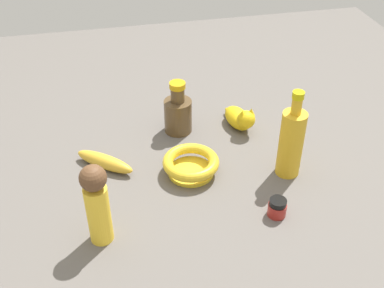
{
  "coord_description": "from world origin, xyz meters",
  "views": [
    {
      "loc": [
        -0.21,
        -0.96,
        0.81
      ],
      "look_at": [
        0.0,
        0.0,
        0.09
      ],
      "focal_mm": 44.88,
      "sensor_mm": 36.0,
      "label": 1
    }
  ],
  "objects_px": {
    "person_figure_adult": "(97,203)",
    "bowl": "(191,164)",
    "bottle_short": "(177,113)",
    "bottle_tall": "(291,142)",
    "nail_polish_jar": "(277,208)",
    "cat_figurine": "(240,118)",
    "banana": "(105,162)"
  },
  "relations": [
    {
      "from": "bowl",
      "to": "bottle_tall",
      "type": "distance_m",
      "value": 0.26
    },
    {
      "from": "bottle_tall",
      "to": "person_figure_adult",
      "type": "bearing_deg",
      "value": -165.14
    },
    {
      "from": "nail_polish_jar",
      "to": "cat_figurine",
      "type": "bearing_deg",
      "value": 86.91
    },
    {
      "from": "person_figure_adult",
      "to": "bottle_short",
      "type": "height_order",
      "value": "person_figure_adult"
    },
    {
      "from": "person_figure_adult",
      "to": "banana",
      "type": "distance_m",
      "value": 0.27
    },
    {
      "from": "nail_polish_jar",
      "to": "bottle_tall",
      "type": "xyz_separation_m",
      "value": [
        0.08,
        0.14,
        0.08
      ]
    },
    {
      "from": "cat_figurine",
      "to": "bottle_short",
      "type": "height_order",
      "value": "bottle_short"
    },
    {
      "from": "nail_polish_jar",
      "to": "bottle_short",
      "type": "xyz_separation_m",
      "value": [
        -0.16,
        0.4,
        0.04
      ]
    },
    {
      "from": "bottle_tall",
      "to": "cat_figurine",
      "type": "relative_size",
      "value": 1.61
    },
    {
      "from": "banana",
      "to": "bottle_tall",
      "type": "height_order",
      "value": "bottle_tall"
    },
    {
      "from": "bottle_short",
      "to": "bottle_tall",
      "type": "bearing_deg",
      "value": -45.55
    },
    {
      "from": "banana",
      "to": "bottle_short",
      "type": "relative_size",
      "value": 1.09
    },
    {
      "from": "person_figure_adult",
      "to": "bowl",
      "type": "distance_m",
      "value": 0.31
    },
    {
      "from": "person_figure_adult",
      "to": "bowl",
      "type": "bearing_deg",
      "value": 36.61
    },
    {
      "from": "person_figure_adult",
      "to": "bowl",
      "type": "relative_size",
      "value": 1.39
    },
    {
      "from": "person_figure_adult",
      "to": "bottle_tall",
      "type": "height_order",
      "value": "bottle_tall"
    },
    {
      "from": "person_figure_adult",
      "to": "nail_polish_jar",
      "type": "bearing_deg",
      "value": -1.86
    },
    {
      "from": "bottle_tall",
      "to": "cat_figurine",
      "type": "xyz_separation_m",
      "value": [
        -0.06,
        0.23,
        -0.06
      ]
    },
    {
      "from": "banana",
      "to": "bottle_short",
      "type": "height_order",
      "value": "bottle_short"
    },
    {
      "from": "nail_polish_jar",
      "to": "bowl",
      "type": "xyz_separation_m",
      "value": [
        -0.17,
        0.19,
        0.01
      ]
    },
    {
      "from": "bowl",
      "to": "banana",
      "type": "height_order",
      "value": "bowl"
    },
    {
      "from": "person_figure_adult",
      "to": "bottle_tall",
      "type": "bearing_deg",
      "value": 14.86
    },
    {
      "from": "banana",
      "to": "bottle_tall",
      "type": "xyz_separation_m",
      "value": [
        0.47,
        -0.12,
        0.08
      ]
    },
    {
      "from": "nail_polish_jar",
      "to": "banana",
      "type": "distance_m",
      "value": 0.47
    },
    {
      "from": "bottle_tall",
      "to": "cat_figurine",
      "type": "distance_m",
      "value": 0.24
    },
    {
      "from": "nail_polish_jar",
      "to": "bottle_short",
      "type": "distance_m",
      "value": 0.43
    },
    {
      "from": "person_figure_adult",
      "to": "nail_polish_jar",
      "type": "height_order",
      "value": "person_figure_adult"
    },
    {
      "from": "nail_polish_jar",
      "to": "bottle_tall",
      "type": "bearing_deg",
      "value": 60.22
    },
    {
      "from": "banana",
      "to": "nail_polish_jar",
      "type": "bearing_deg",
      "value": 5.01
    },
    {
      "from": "bowl",
      "to": "bottle_short",
      "type": "height_order",
      "value": "bottle_short"
    },
    {
      "from": "bottle_short",
      "to": "banana",
      "type": "bearing_deg",
      "value": -149.45
    },
    {
      "from": "cat_figurine",
      "to": "bottle_short",
      "type": "bearing_deg",
      "value": 171.81
    }
  ]
}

